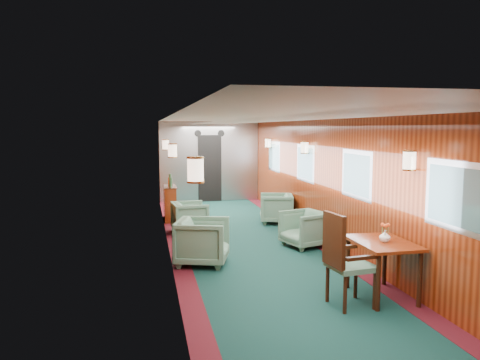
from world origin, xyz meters
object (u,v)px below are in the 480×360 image
(side_chair, at_px, (343,256))
(armchair_left_far, at_px, (190,217))
(armchair_left_near, at_px, (203,242))
(credenza, at_px, (170,202))
(dining_table, at_px, (382,250))
(armchair_right_near, at_px, (304,229))
(armchair_right_far, at_px, (276,208))

(side_chair, height_order, armchair_left_far, side_chair)
(armchair_left_near, relative_size, armchair_left_far, 1.15)
(armchair_left_far, bearing_deg, side_chair, -168.31)
(credenza, distance_m, armchair_left_far, 1.48)
(side_chair, bearing_deg, armchair_left_far, 100.13)
(dining_table, distance_m, armchair_left_far, 4.82)
(dining_table, height_order, armchair_right_near, dining_table)
(armchair_left_near, relative_size, armchair_right_near, 1.11)
(armchair_left_near, relative_size, armchair_right_far, 1.09)
(side_chair, bearing_deg, credenza, 99.16)
(side_chair, relative_size, armchair_right_near, 1.60)
(dining_table, bearing_deg, armchair_left_far, 115.60)
(credenza, height_order, armchair_right_near, credenza)
(dining_table, height_order, credenza, credenza)
(side_chair, height_order, credenza, side_chair)
(side_chair, bearing_deg, armchair_right_far, 75.57)
(armchair_left_far, xyz_separation_m, armchair_right_near, (1.98, -1.63, 0.01))
(side_chair, height_order, armchair_right_near, side_chair)
(dining_table, xyz_separation_m, armchair_right_near, (-0.12, 2.70, -0.29))
(armchair_left_near, bearing_deg, credenza, 21.78)
(armchair_left_far, height_order, armchair_right_near, armchair_right_near)
(dining_table, distance_m, armchair_right_far, 4.94)
(dining_table, relative_size, armchair_left_near, 1.21)
(credenza, bearing_deg, armchair_right_far, -18.96)
(armchair_right_far, bearing_deg, armchair_right_near, 11.33)
(armchair_left_near, height_order, armchair_right_far, armchair_left_near)
(credenza, distance_m, armchair_right_near, 3.85)
(side_chair, distance_m, armchair_left_far, 4.78)
(dining_table, bearing_deg, armchair_right_near, 92.25)
(armchair_left_far, relative_size, armchair_right_far, 0.95)
(side_chair, distance_m, armchair_right_far, 5.19)
(dining_table, xyz_separation_m, armchair_left_far, (-2.10, 4.33, -0.30))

